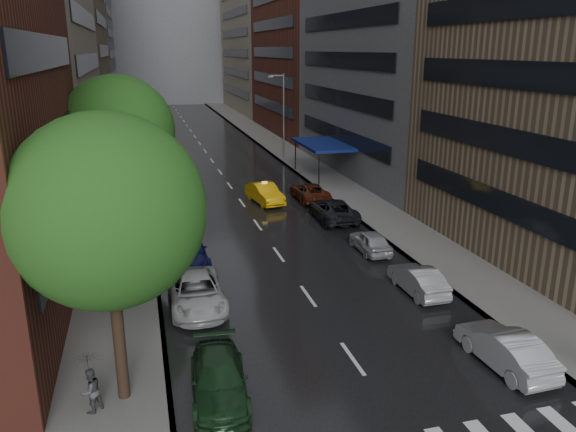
# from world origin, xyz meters

# --- Properties ---
(ground) EXTENTS (220.00, 220.00, 0.00)m
(ground) POSITION_xyz_m (0.00, 0.00, 0.00)
(ground) COLOR gray
(ground) RESTS_ON ground
(road) EXTENTS (14.00, 140.00, 0.01)m
(road) POSITION_xyz_m (0.00, 50.00, 0.01)
(road) COLOR black
(road) RESTS_ON ground
(sidewalk_left) EXTENTS (4.00, 140.00, 0.15)m
(sidewalk_left) POSITION_xyz_m (-9.00, 50.00, 0.07)
(sidewalk_left) COLOR gray
(sidewalk_left) RESTS_ON ground
(sidewalk_right) EXTENTS (4.00, 140.00, 0.15)m
(sidewalk_right) POSITION_xyz_m (9.00, 50.00, 0.07)
(sidewalk_right) COLOR gray
(sidewalk_right) RESTS_ON ground
(buildings_left) EXTENTS (8.00, 108.00, 38.00)m
(buildings_left) POSITION_xyz_m (-15.00, 58.79, 15.99)
(buildings_left) COLOR maroon
(buildings_left) RESTS_ON ground
(buildings_right) EXTENTS (8.05, 109.10, 36.00)m
(buildings_right) POSITION_xyz_m (15.00, 56.70, 15.03)
(buildings_right) COLOR #937A5B
(buildings_right) RESTS_ON ground
(building_far) EXTENTS (40.00, 14.00, 32.00)m
(building_far) POSITION_xyz_m (0.00, 118.00, 16.00)
(building_far) COLOR slate
(building_far) RESTS_ON ground
(tree_near) EXTENTS (6.23, 6.23, 9.92)m
(tree_near) POSITION_xyz_m (-8.60, 3.51, 6.80)
(tree_near) COLOR #382619
(tree_near) RESTS_ON ground
(tree_mid) EXTENTS (6.48, 6.48, 10.33)m
(tree_mid) POSITION_xyz_m (-8.60, 19.47, 7.07)
(tree_mid) COLOR #382619
(tree_mid) RESTS_ON ground
(tree_far) EXTENTS (4.72, 4.72, 7.52)m
(tree_far) POSITION_xyz_m (-8.60, 29.88, 5.14)
(tree_far) COLOR #382619
(tree_far) RESTS_ON ground
(taxi) EXTENTS (2.46, 4.95, 1.56)m
(taxi) POSITION_xyz_m (1.75, 27.54, 0.78)
(taxi) COLOR #E4A50C
(taxi) RESTS_ON ground
(parked_cars_left) EXTENTS (2.49, 35.67, 1.61)m
(parked_cars_left) POSITION_xyz_m (-5.40, 16.98, 0.75)
(parked_cars_left) COLOR #19371D
(parked_cars_left) RESTS_ON ground
(parked_cars_right) EXTENTS (2.68, 30.17, 1.52)m
(parked_cars_right) POSITION_xyz_m (5.40, 17.38, 0.72)
(parked_cars_right) COLOR #ACADB2
(parked_cars_right) RESTS_ON ground
(ped_black_umbrella) EXTENTS (0.96, 0.98, 2.09)m
(ped_black_umbrella) POSITION_xyz_m (-9.60, 2.90, 1.40)
(ped_black_umbrella) COLOR #424347
(ped_black_umbrella) RESTS_ON sidewalk_left
(street_lamp_left) EXTENTS (1.74, 0.22, 9.00)m
(street_lamp_left) POSITION_xyz_m (-7.72, 30.00, 4.89)
(street_lamp_left) COLOR gray
(street_lamp_left) RESTS_ON sidewalk_left
(street_lamp_right) EXTENTS (1.74, 0.22, 9.00)m
(street_lamp_right) POSITION_xyz_m (7.72, 45.00, 4.89)
(street_lamp_right) COLOR gray
(street_lamp_right) RESTS_ON sidewalk_right
(awning) EXTENTS (4.00, 8.00, 3.12)m
(awning) POSITION_xyz_m (8.98, 35.00, 3.13)
(awning) COLOR navy
(awning) RESTS_ON sidewalk_right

